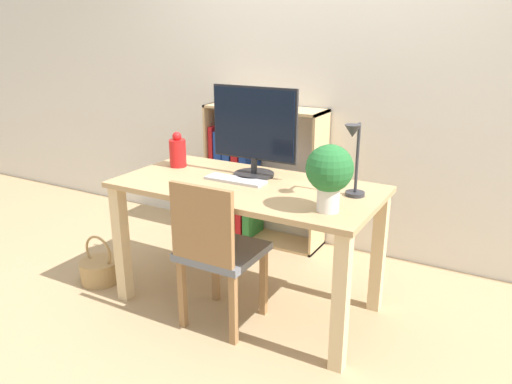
{
  "coord_description": "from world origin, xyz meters",
  "views": [
    {
      "loc": [
        1.32,
        -2.26,
        1.57
      ],
      "look_at": [
        0.0,
        0.1,
        0.67
      ],
      "focal_mm": 35.0,
      "sensor_mm": 36.0,
      "label": 1
    }
  ],
  "objects_px": {
    "potted_plant": "(329,172)",
    "keyboard": "(235,180)",
    "chair": "(216,249)",
    "desk_lamp": "(354,154)",
    "bookshelf": "(245,178)",
    "monitor": "(254,128)",
    "vase": "(178,152)",
    "basket": "(100,269)"
  },
  "relations": [
    {
      "from": "potted_plant",
      "to": "keyboard",
      "type": "bearing_deg",
      "value": 162.89
    },
    {
      "from": "keyboard",
      "to": "chair",
      "type": "height_order",
      "value": "chair"
    },
    {
      "from": "desk_lamp",
      "to": "bookshelf",
      "type": "distance_m",
      "value": 1.49
    },
    {
      "from": "chair",
      "to": "monitor",
      "type": "bearing_deg",
      "value": 95.69
    },
    {
      "from": "chair",
      "to": "potted_plant",
      "type": "bearing_deg",
      "value": 12.94
    },
    {
      "from": "bookshelf",
      "to": "potted_plant",
      "type": "bearing_deg",
      "value": -44.63
    },
    {
      "from": "vase",
      "to": "desk_lamp",
      "type": "bearing_deg",
      "value": -3.3
    },
    {
      "from": "bookshelf",
      "to": "desk_lamp",
      "type": "bearing_deg",
      "value": -36.96
    },
    {
      "from": "keyboard",
      "to": "potted_plant",
      "type": "distance_m",
      "value": 0.68
    },
    {
      "from": "potted_plant",
      "to": "bookshelf",
      "type": "bearing_deg",
      "value": 135.37
    },
    {
      "from": "monitor",
      "to": "bookshelf",
      "type": "distance_m",
      "value": 1.04
    },
    {
      "from": "vase",
      "to": "potted_plant",
      "type": "xyz_separation_m",
      "value": [
        1.1,
        -0.29,
        0.1
      ]
    },
    {
      "from": "desk_lamp",
      "to": "vase",
      "type": "bearing_deg",
      "value": 176.7
    },
    {
      "from": "monitor",
      "to": "bookshelf",
      "type": "relative_size",
      "value": 0.52
    },
    {
      "from": "monitor",
      "to": "bookshelf",
      "type": "height_order",
      "value": "monitor"
    },
    {
      "from": "potted_plant",
      "to": "chair",
      "type": "relative_size",
      "value": 0.38
    },
    {
      "from": "monitor",
      "to": "chair",
      "type": "bearing_deg",
      "value": -86.94
    },
    {
      "from": "desk_lamp",
      "to": "chair",
      "type": "bearing_deg",
      "value": -151.65
    },
    {
      "from": "monitor",
      "to": "vase",
      "type": "relative_size",
      "value": 2.44
    },
    {
      "from": "desk_lamp",
      "to": "bookshelf",
      "type": "relative_size",
      "value": 0.38
    },
    {
      "from": "monitor",
      "to": "chair",
      "type": "relative_size",
      "value": 0.63
    },
    {
      "from": "monitor",
      "to": "potted_plant",
      "type": "height_order",
      "value": "monitor"
    },
    {
      "from": "basket",
      "to": "desk_lamp",
      "type": "bearing_deg",
      "value": 9.94
    },
    {
      "from": "monitor",
      "to": "keyboard",
      "type": "xyz_separation_m",
      "value": [
        -0.04,
        -0.15,
        -0.27
      ]
    },
    {
      "from": "vase",
      "to": "desk_lamp",
      "type": "distance_m",
      "value": 1.15
    },
    {
      "from": "potted_plant",
      "to": "desk_lamp",
      "type": "bearing_deg",
      "value": 80.01
    },
    {
      "from": "desk_lamp",
      "to": "potted_plant",
      "type": "relative_size",
      "value": 1.2
    },
    {
      "from": "monitor",
      "to": "keyboard",
      "type": "distance_m",
      "value": 0.31
    },
    {
      "from": "potted_plant",
      "to": "basket",
      "type": "bearing_deg",
      "value": -178.19
    },
    {
      "from": "desk_lamp",
      "to": "potted_plant",
      "type": "height_order",
      "value": "desk_lamp"
    },
    {
      "from": "vase",
      "to": "keyboard",
      "type": "bearing_deg",
      "value": -11.56
    },
    {
      "from": "vase",
      "to": "desk_lamp",
      "type": "relative_size",
      "value": 0.57
    },
    {
      "from": "vase",
      "to": "basket",
      "type": "distance_m",
      "value": 0.92
    },
    {
      "from": "vase",
      "to": "desk_lamp",
      "type": "xyz_separation_m",
      "value": [
        1.14,
        -0.07,
        0.14
      ]
    },
    {
      "from": "vase",
      "to": "bookshelf",
      "type": "bearing_deg",
      "value": 88.57
    },
    {
      "from": "chair",
      "to": "basket",
      "type": "relative_size",
      "value": 2.68
    },
    {
      "from": "keyboard",
      "to": "bookshelf",
      "type": "height_order",
      "value": "bookshelf"
    },
    {
      "from": "keyboard",
      "to": "monitor",
      "type": "bearing_deg",
      "value": 76.81
    },
    {
      "from": "bookshelf",
      "to": "basket",
      "type": "relative_size",
      "value": 3.25
    },
    {
      "from": "monitor",
      "to": "vase",
      "type": "bearing_deg",
      "value": -173.74
    },
    {
      "from": "monitor",
      "to": "desk_lamp",
      "type": "xyz_separation_m",
      "value": [
        0.63,
        -0.12,
        -0.04
      ]
    },
    {
      "from": "keyboard",
      "to": "bookshelf",
      "type": "distance_m",
      "value": 1.03
    }
  ]
}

